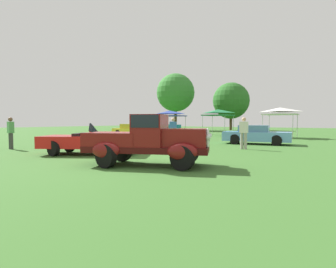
{
  "coord_description": "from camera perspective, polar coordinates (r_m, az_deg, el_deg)",
  "views": [
    {
      "loc": [
        6.03,
        -7.11,
        1.48
      ],
      "look_at": [
        0.48,
        1.23,
        1.0
      ],
      "focal_mm": 28.6,
      "sensor_mm": 36.0,
      "label": 1
    }
  ],
  "objects": [
    {
      "name": "feature_pickup_truck",
      "position": [
        8.94,
        -4.24,
        -1.23
      ],
      "size": [
        4.32,
        2.96,
        1.7
      ],
      "color": "#400B0B",
      "rests_on": "ground_plane"
    },
    {
      "name": "canopy_tent_left_field",
      "position": [
        31.01,
        0.34,
        4.48
      ],
      "size": [
        2.98,
        2.98,
        2.71
      ],
      "color": "#B7B7BC",
      "rests_on": "ground_plane"
    },
    {
      "name": "ground_plane",
      "position": [
        9.44,
        -6.62,
        -6.29
      ],
      "size": [
        120.0,
        120.0,
        0.0
      ],
      "primitive_type": "plane",
      "color": "#386628"
    },
    {
      "name": "spectator_by_row",
      "position": [
        16.37,
        -30.51,
        0.38
      ],
      "size": [
        0.44,
        0.31,
        1.69
      ],
      "color": "#383838",
      "rests_on": "ground_plane"
    },
    {
      "name": "canopy_tent_center_field",
      "position": [
        28.21,
        10.65,
        4.6
      ],
      "size": [
        2.67,
        2.67,
        2.71
      ],
      "color": "#B7B7BC",
      "rests_on": "ground_plane"
    },
    {
      "name": "treeline_far_left",
      "position": [
        44.23,
        1.62,
        8.78
      ],
      "size": [
        6.2,
        6.2,
        9.25
      ],
      "color": "#47331E",
      "rests_on": "ground_plane"
    },
    {
      "name": "canopy_tent_right_field",
      "position": [
        26.11,
        22.84,
        4.59
      ],
      "size": [
        2.75,
        2.75,
        2.71
      ],
      "color": "#B7B7BC",
      "rests_on": "ground_plane"
    },
    {
      "name": "treeline_mid_left",
      "position": [
        46.04,
        13.28,
        6.9
      ],
      "size": [
        6.03,
        6.03,
        7.9
      ],
      "color": "#47331E",
      "rests_on": "ground_plane"
    },
    {
      "name": "show_car_yellow",
      "position": [
        25.79,
        -7.61,
        0.76
      ],
      "size": [
        4.0,
        1.78,
        1.22
      ],
      "color": "yellow",
      "rests_on": "ground_plane"
    },
    {
      "name": "spectator_near_truck",
      "position": [
        16.22,
        1.09,
        0.74
      ],
      "size": [
        0.46,
        0.37,
        1.69
      ],
      "color": "#7F7056",
      "rests_on": "ground_plane"
    },
    {
      "name": "spectator_between_cars",
      "position": [
        14.67,
        15.84,
        0.43
      ],
      "size": [
        0.42,
        0.27,
        1.69
      ],
      "color": "#9E998E",
      "rests_on": "ground_plane"
    },
    {
      "name": "show_car_skyblue",
      "position": [
        18.25,
        18.23,
        -0.16
      ],
      "size": [
        4.37,
        2.32,
        1.22
      ],
      "color": "#669EDB",
      "rests_on": "ground_plane"
    },
    {
      "name": "neighbor_convertible",
      "position": [
        12.46,
        -15.99,
        -1.51
      ],
      "size": [
        4.47,
        3.54,
        1.4
      ],
      "color": "red",
      "rests_on": "ground_plane"
    },
    {
      "name": "show_car_teal",
      "position": [
        20.62,
        -0.19,
        0.29
      ],
      "size": [
        4.34,
        2.04,
        1.22
      ],
      "color": "teal",
      "rests_on": "ground_plane"
    }
  ]
}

